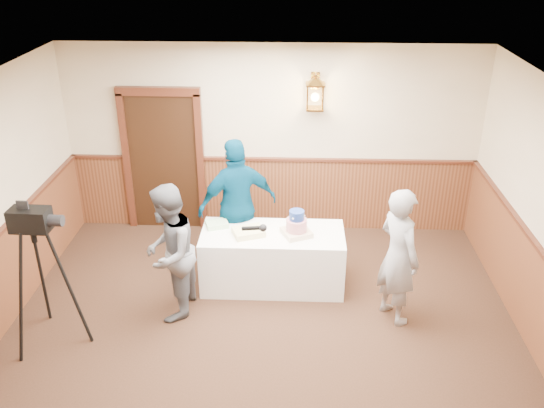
{
  "coord_description": "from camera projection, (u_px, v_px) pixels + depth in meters",
  "views": [
    {
      "loc": [
        0.33,
        -4.42,
        4.25
      ],
      "look_at": [
        0.08,
        1.7,
        1.25
      ],
      "focal_mm": 38.0,
      "sensor_mm": 36.0,
      "label": 1
    }
  ],
  "objects": [
    {
      "name": "display_table",
      "position": [
        273.0,
        258.0,
        7.38
      ],
      "size": [
        1.8,
        0.8,
        0.75
      ],
      "primitive_type": "cube",
      "color": "white",
      "rests_on": "ground"
    },
    {
      "name": "assistant_p",
      "position": [
        238.0,
        205.0,
        7.55
      ],
      "size": [
        1.16,
        0.85,
        1.83
      ],
      "primitive_type": "imported",
      "rotation": [
        0.0,
        0.0,
        3.57
      ],
      "color": "navy",
      "rests_on": "ground"
    },
    {
      "name": "tiered_cake",
      "position": [
        297.0,
        226.0,
        7.11
      ],
      "size": [
        0.43,
        0.43,
        0.33
      ],
      "rotation": [
        0.0,
        0.0,
        0.42
      ],
      "color": "beige",
      "rests_on": "display_table"
    },
    {
      "name": "sheet_cake_yellow",
      "position": [
        248.0,
        232.0,
        7.16
      ],
      "size": [
        0.45,
        0.4,
        0.08
      ],
      "primitive_type": "cube",
      "rotation": [
        0.0,
        0.0,
        0.37
      ],
      "color": "#EEF08F",
      "rests_on": "display_table"
    },
    {
      "name": "interviewer",
      "position": [
        169.0,
        253.0,
        6.61
      ],
      "size": [
        1.5,
        0.86,
        1.67
      ],
      "rotation": [
        0.0,
        0.0,
        -1.66
      ],
      "color": "slate",
      "rests_on": "ground"
    },
    {
      "name": "sheet_cake_green",
      "position": [
        217.0,
        224.0,
        7.36
      ],
      "size": [
        0.33,
        0.29,
        0.06
      ],
      "primitive_type": "cube",
      "rotation": [
        0.0,
        0.0,
        0.34
      ],
      "color": "#A5EAA6",
      "rests_on": "display_table"
    },
    {
      "name": "room_shell",
      "position": [
        253.0,
        235.0,
        5.59
      ],
      "size": [
        6.02,
        7.02,
        2.81
      ],
      "color": "beige",
      "rests_on": "ground"
    },
    {
      "name": "tv_camera_rig",
      "position": [
        44.0,
        284.0,
        6.2
      ],
      "size": [
        0.65,
        0.6,
        1.65
      ],
      "rotation": [
        0.0,
        0.0,
        -0.03
      ],
      "color": "black",
      "rests_on": "ground"
    },
    {
      "name": "baker",
      "position": [
        398.0,
        256.0,
        6.54
      ],
      "size": [
        0.65,
        0.73,
        1.67
      ],
      "primitive_type": "imported",
      "rotation": [
        0.0,
        0.0,
        2.1
      ],
      "color": "#939498",
      "rests_on": "ground"
    },
    {
      "name": "ground",
      "position": [
        258.0,
        388.0,
        5.84
      ],
      "size": [
        7.0,
        7.0,
        0.0
      ],
      "primitive_type": "plane",
      "color": "#332013",
      "rests_on": "ground"
    }
  ]
}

